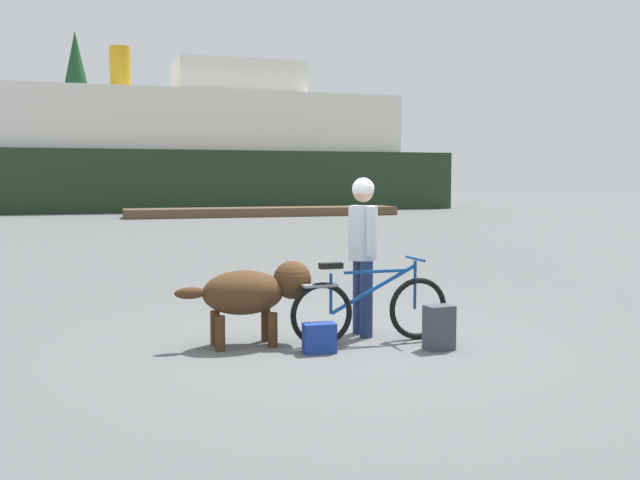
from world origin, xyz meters
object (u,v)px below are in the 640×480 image
dog (254,291)px  handbag_pannier (319,338)px  ferry_boat (189,154)px  bicycle (369,308)px  backpack (439,328)px  person_cyclist (363,241)px

dog → handbag_pannier: bearing=-43.9°
handbag_pannier → ferry_boat: bearing=84.3°
bicycle → backpack: size_ratio=3.90×
dog → person_cyclist: bearing=4.5°
bicycle → backpack: bearing=-42.0°
person_cyclist → ferry_boat: bearing=85.4°
dog → ferry_boat: (3.93, 33.61, 2.54)m
backpack → ferry_boat: bearing=86.3°
bicycle → person_cyclist: size_ratio=1.01×
person_cyclist → handbag_pannier: size_ratio=5.42×
person_cyclist → ferry_boat: 33.68m
backpack → handbag_pannier: 1.22m
dog → backpack: (1.74, -0.77, -0.34)m
handbag_pannier → dog: bearing=136.1°
ferry_boat → dog: bearing=-96.7°
backpack → handbag_pannier: (-1.19, 0.25, -0.08)m
person_cyclist → handbag_pannier: bearing=-138.5°
person_cyclist → backpack: 1.29m
backpack → dog: bearing=156.1°
person_cyclist → backpack: (0.49, -0.87, -0.82)m
handbag_pannier → ferry_boat: (3.39, 34.13, 2.95)m
bicycle → person_cyclist: person_cyclist is taller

